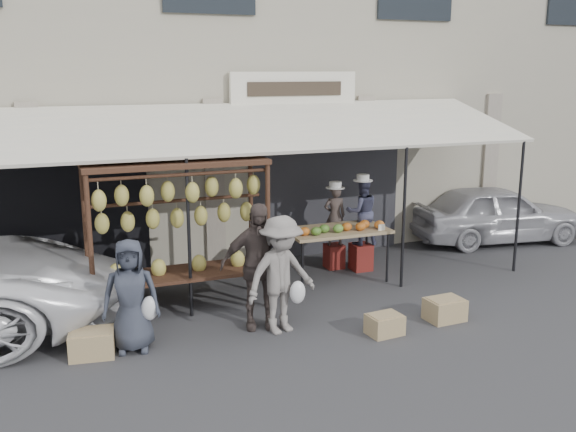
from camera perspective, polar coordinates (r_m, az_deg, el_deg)
name	(u,v)px	position (r m, az deg, el deg)	size (l,w,h in m)	color
ground_plane	(284,335)	(8.76, -0.32, -10.57)	(90.00, 90.00, 0.00)	#2D2D30
shophouse	(175,62)	(14.29, -10.01, 13.35)	(24.00, 6.15, 7.30)	#A09882
awning	(233,129)	(10.24, -4.92, 7.72)	(10.00, 2.35, 2.92)	silver
banana_rack	(177,207)	(9.31, -9.81, 0.78)	(2.60, 0.90, 2.24)	black
produce_table	(338,231)	(10.64, 4.47, -1.34)	(1.70, 0.90, 1.04)	#9D8861
vendor_left	(335,216)	(11.37, 4.18, 0.04)	(0.39, 0.25, 1.06)	#4D403C
vendor_right	(362,212)	(11.28, 6.59, 0.38)	(0.57, 0.44, 1.17)	#40435F
customer_left	(131,296)	(8.32, -13.81, -6.89)	(0.71, 0.46, 1.46)	#313642
customer_mid	(258,266)	(8.77, -2.70, -4.45)	(1.03, 0.43, 1.76)	#493D39
customer_right	(281,275)	(8.61, -0.63, -5.26)	(1.04, 0.60, 1.61)	gray
stool_left	(334,256)	(11.56, 4.12, -3.58)	(0.31, 0.31, 0.43)	maroon
stool_right	(361,257)	(11.49, 6.49, -3.63)	(0.34, 0.34, 0.47)	maroon
crate_near_a	(385,325)	(8.85, 8.58, -9.52)	(0.45, 0.34, 0.27)	tan
crate_near_b	(445,309)	(9.48, 13.76, -8.07)	(0.52, 0.40, 0.31)	tan
crate_far	(92,344)	(8.49, -17.04, -10.79)	(0.54, 0.41, 0.32)	tan
sedan	(497,213)	(13.86, 18.05, 0.23)	(1.42, 3.52, 1.20)	#AFAFB5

